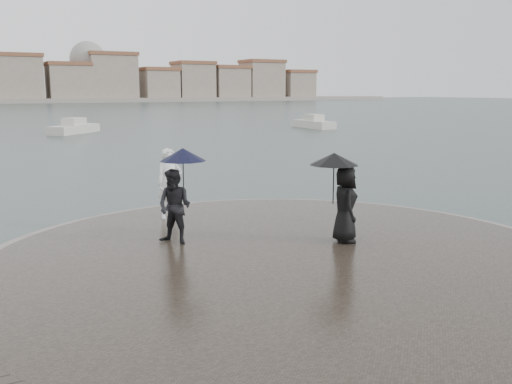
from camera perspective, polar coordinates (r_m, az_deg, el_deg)
ground at (r=8.97m, az=15.05°, el=-14.06°), size 400.00×400.00×0.00m
kerb_ring at (r=11.52m, az=3.07°, el=-7.35°), size 12.50×12.50×0.32m
quay_tip at (r=11.52m, az=3.07°, el=-7.25°), size 11.90×11.90×0.36m
statue at (r=14.73m, az=-8.62°, el=0.84°), size 0.69×0.48×1.80m
visitor_left at (r=12.31m, az=-7.92°, el=-0.07°), size 1.23×1.09×2.04m
visitor_right at (r=12.37m, az=8.59°, el=0.08°), size 1.18×1.11×1.95m
boats at (r=50.29m, az=-20.70°, el=5.87°), size 44.45×27.33×1.50m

